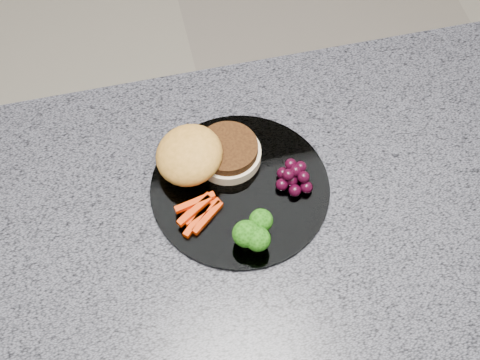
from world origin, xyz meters
name	(u,v)px	position (x,y,z in m)	size (l,w,h in m)	color
island_cabinet	(286,328)	(0.00, 0.00, 0.43)	(1.20, 0.60, 0.86)	brown
countertop	(304,223)	(0.00, 0.00, 0.88)	(1.20, 0.60, 0.04)	#51515C
plate	(240,188)	(-0.08, 0.06, 0.90)	(0.26, 0.26, 0.01)	white
burger	(203,156)	(-0.12, 0.12, 0.93)	(0.18, 0.13, 0.05)	beige
carrot_sticks	(199,212)	(-0.15, 0.03, 0.91)	(0.07, 0.06, 0.02)	red
broccoli	(254,232)	(-0.08, -0.02, 0.93)	(0.06, 0.06, 0.05)	#659C38
grape_bunch	(295,176)	(0.00, 0.06, 0.92)	(0.05, 0.05, 0.03)	black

